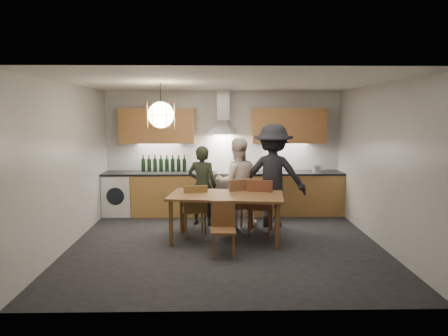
{
  "coord_description": "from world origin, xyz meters",
  "views": [
    {
      "loc": [
        -0.15,
        -6.32,
        2.14
      ],
      "look_at": [
        -0.02,
        0.4,
        1.2
      ],
      "focal_mm": 32.0,
      "sensor_mm": 36.0,
      "label": 1
    }
  ],
  "objects_px": {
    "dining_table": "(226,200)",
    "stock_pot": "(317,169)",
    "person_right": "(273,176)",
    "person_mid": "(237,182)",
    "chair_back_left": "(195,207)",
    "mixing_bowl": "(271,171)",
    "person_left": "(202,186)",
    "wine_bottles": "(164,163)",
    "chair_front": "(223,224)"
  },
  "relations": [
    {
      "from": "person_right",
      "to": "mixing_bowl",
      "type": "distance_m",
      "value": 0.84
    },
    {
      "from": "person_right",
      "to": "chair_front",
      "type": "bearing_deg",
      "value": 71.22
    },
    {
      "from": "dining_table",
      "to": "person_right",
      "type": "relative_size",
      "value": 1.03
    },
    {
      "from": "dining_table",
      "to": "person_left",
      "type": "relative_size",
      "value": 1.3
    },
    {
      "from": "chair_back_left",
      "to": "wine_bottles",
      "type": "xyz_separation_m",
      "value": [
        -0.73,
        1.6,
        0.56
      ]
    },
    {
      "from": "person_left",
      "to": "person_right",
      "type": "bearing_deg",
      "value": -171.93
    },
    {
      "from": "chair_back_left",
      "to": "wine_bottles",
      "type": "distance_m",
      "value": 1.84
    },
    {
      "from": "chair_front",
      "to": "person_right",
      "type": "height_order",
      "value": "person_right"
    },
    {
      "from": "chair_back_left",
      "to": "person_mid",
      "type": "relative_size",
      "value": 0.54
    },
    {
      "from": "person_mid",
      "to": "wine_bottles",
      "type": "height_order",
      "value": "person_mid"
    },
    {
      "from": "mixing_bowl",
      "to": "wine_bottles",
      "type": "distance_m",
      "value": 2.26
    },
    {
      "from": "dining_table",
      "to": "person_left",
      "type": "distance_m",
      "value": 1.07
    },
    {
      "from": "person_left",
      "to": "chair_front",
      "type": "bearing_deg",
      "value": 115.2
    },
    {
      "from": "dining_table",
      "to": "wine_bottles",
      "type": "height_order",
      "value": "wine_bottles"
    },
    {
      "from": "person_right",
      "to": "dining_table",
      "type": "bearing_deg",
      "value": 57.43
    },
    {
      "from": "stock_pot",
      "to": "wine_bottles",
      "type": "relative_size",
      "value": 0.19
    },
    {
      "from": "person_mid",
      "to": "mixing_bowl",
      "type": "height_order",
      "value": "person_mid"
    },
    {
      "from": "person_mid",
      "to": "mixing_bowl",
      "type": "relative_size",
      "value": 5.82
    },
    {
      "from": "dining_table",
      "to": "stock_pot",
      "type": "distance_m",
      "value": 2.62
    },
    {
      "from": "person_mid",
      "to": "person_right",
      "type": "distance_m",
      "value": 0.69
    },
    {
      "from": "dining_table",
      "to": "person_mid",
      "type": "xyz_separation_m",
      "value": [
        0.23,
        0.91,
        0.14
      ]
    },
    {
      "from": "mixing_bowl",
      "to": "person_left",
      "type": "bearing_deg",
      "value": -152.47
    },
    {
      "from": "person_right",
      "to": "mixing_bowl",
      "type": "xyz_separation_m",
      "value": [
        0.08,
        0.84,
        -0.03
      ]
    },
    {
      "from": "chair_back_left",
      "to": "mixing_bowl",
      "type": "height_order",
      "value": "mixing_bowl"
    },
    {
      "from": "dining_table",
      "to": "chair_front",
      "type": "distance_m",
      "value": 0.71
    },
    {
      "from": "person_left",
      "to": "mixing_bowl",
      "type": "height_order",
      "value": "person_left"
    },
    {
      "from": "dining_table",
      "to": "person_left",
      "type": "height_order",
      "value": "person_left"
    },
    {
      "from": "chair_back_left",
      "to": "mixing_bowl",
      "type": "relative_size",
      "value": 3.16
    },
    {
      "from": "person_mid",
      "to": "chair_back_left",
      "type": "bearing_deg",
      "value": 32.95
    },
    {
      "from": "chair_front",
      "to": "person_mid",
      "type": "distance_m",
      "value": 1.64
    },
    {
      "from": "dining_table",
      "to": "mixing_bowl",
      "type": "bearing_deg",
      "value": 68.13
    },
    {
      "from": "chair_back_left",
      "to": "chair_front",
      "type": "relative_size",
      "value": 1.11
    },
    {
      "from": "stock_pot",
      "to": "person_mid",
      "type": "bearing_deg",
      "value": -154.25
    },
    {
      "from": "chair_back_left",
      "to": "stock_pot",
      "type": "distance_m",
      "value": 2.92
    },
    {
      "from": "person_right",
      "to": "wine_bottles",
      "type": "relative_size",
      "value": 2.02
    },
    {
      "from": "dining_table",
      "to": "mixing_bowl",
      "type": "xyz_separation_m",
      "value": [
        0.98,
        1.72,
        0.24
      ]
    },
    {
      "from": "person_left",
      "to": "person_right",
      "type": "relative_size",
      "value": 0.79
    },
    {
      "from": "person_right",
      "to": "wine_bottles",
      "type": "xyz_separation_m",
      "value": [
        -2.17,
        1.0,
        0.11
      ]
    },
    {
      "from": "chair_front",
      "to": "mixing_bowl",
      "type": "distance_m",
      "value": 2.64
    },
    {
      "from": "chair_back_left",
      "to": "person_mid",
      "type": "bearing_deg",
      "value": -150.96
    },
    {
      "from": "chair_front",
      "to": "mixing_bowl",
      "type": "relative_size",
      "value": 2.84
    },
    {
      "from": "chair_front",
      "to": "person_left",
      "type": "bearing_deg",
      "value": 102.33
    },
    {
      "from": "dining_table",
      "to": "chair_back_left",
      "type": "distance_m",
      "value": 0.63
    },
    {
      "from": "person_left",
      "to": "stock_pot",
      "type": "distance_m",
      "value": 2.5
    },
    {
      "from": "person_mid",
      "to": "stock_pot",
      "type": "bearing_deg",
      "value": -161.03
    },
    {
      "from": "dining_table",
      "to": "chair_front",
      "type": "bearing_deg",
      "value": -87.52
    },
    {
      "from": "dining_table",
      "to": "stock_pot",
      "type": "xyz_separation_m",
      "value": [
        1.95,
        1.74,
        0.27
      ]
    },
    {
      "from": "chair_front",
      "to": "stock_pot",
      "type": "xyz_separation_m",
      "value": [
        2.01,
        2.41,
        0.5
      ]
    },
    {
      "from": "chair_front",
      "to": "mixing_bowl",
      "type": "height_order",
      "value": "mixing_bowl"
    },
    {
      "from": "chair_front",
      "to": "stock_pot",
      "type": "distance_m",
      "value": 3.17
    }
  ]
}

